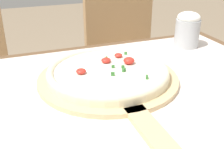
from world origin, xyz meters
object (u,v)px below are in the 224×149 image
at_px(pizza, 108,72).
at_px(flour_cup, 188,29).
at_px(chair_right, 126,62).
at_px(pizza_peel, 111,82).

height_order(pizza, flour_cup, flour_cup).
bearing_deg(flour_cup, chair_right, 92.30).
bearing_deg(pizza, flour_cup, 24.37).
distance_m(chair_right, flour_cup, 0.57).
relative_size(pizza, chair_right, 0.35).
height_order(pizza_peel, chair_right, chair_right).
height_order(chair_right, flour_cup, chair_right).
xyz_separation_m(pizza, chair_right, (0.33, 0.64, -0.27)).
height_order(pizza_peel, flour_cup, flour_cup).
distance_m(pizza_peel, chair_right, 0.78).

